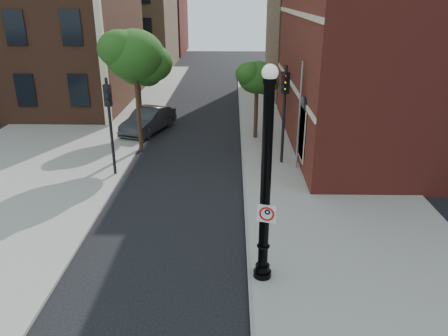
{
  "coord_description": "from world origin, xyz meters",
  "views": [
    {
      "loc": [
        1.48,
        -11.8,
        8.47
      ],
      "look_at": [
        1.2,
        2.0,
        2.96
      ],
      "focal_mm": 35.0,
      "sensor_mm": 36.0,
      "label": 1
    }
  ],
  "objects_px": {
    "no_parking_sign": "(267,214)",
    "traffic_signal_left": "(109,112)",
    "traffic_signal_right": "(285,99)",
    "parked_car": "(148,120)",
    "lamppost": "(265,190)"
  },
  "relations": [
    {
      "from": "traffic_signal_left",
      "to": "no_parking_sign",
      "type": "bearing_deg",
      "value": -47.12
    },
    {
      "from": "lamppost",
      "to": "parked_car",
      "type": "relative_size",
      "value": 1.39
    },
    {
      "from": "parked_car",
      "to": "lamppost",
      "type": "bearing_deg",
      "value": -48.63
    },
    {
      "from": "traffic_signal_right",
      "to": "no_parking_sign",
      "type": "bearing_deg",
      "value": -122.65
    },
    {
      "from": "traffic_signal_left",
      "to": "traffic_signal_right",
      "type": "distance_m",
      "value": 8.67
    },
    {
      "from": "no_parking_sign",
      "to": "parked_car",
      "type": "distance_m",
      "value": 17.42
    },
    {
      "from": "lamppost",
      "to": "traffic_signal_left",
      "type": "relative_size",
      "value": 1.38
    },
    {
      "from": "parked_car",
      "to": "traffic_signal_left",
      "type": "bearing_deg",
      "value": -73.43
    },
    {
      "from": "parked_car",
      "to": "traffic_signal_left",
      "type": "xyz_separation_m",
      "value": [
        -0.34,
        -7.51,
        2.5
      ]
    },
    {
      "from": "lamppost",
      "to": "no_parking_sign",
      "type": "bearing_deg",
      "value": -74.55
    },
    {
      "from": "no_parking_sign",
      "to": "traffic_signal_left",
      "type": "bearing_deg",
      "value": 143.74
    },
    {
      "from": "no_parking_sign",
      "to": "traffic_signal_right",
      "type": "relative_size",
      "value": 0.11
    },
    {
      "from": "traffic_signal_left",
      "to": "traffic_signal_right",
      "type": "height_order",
      "value": "traffic_signal_right"
    },
    {
      "from": "parked_car",
      "to": "traffic_signal_right",
      "type": "height_order",
      "value": "traffic_signal_right"
    },
    {
      "from": "no_parking_sign",
      "to": "parked_car",
      "type": "relative_size",
      "value": 0.12
    }
  ]
}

